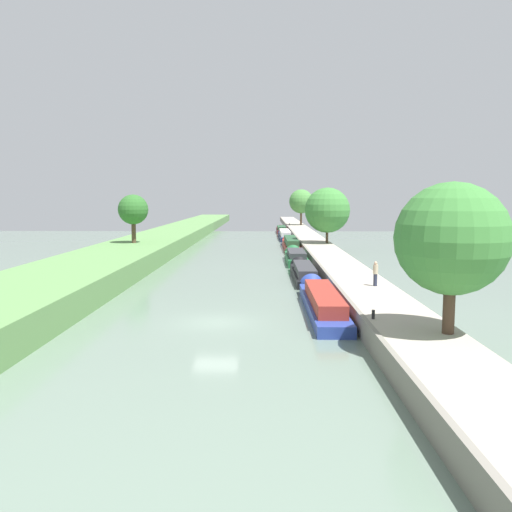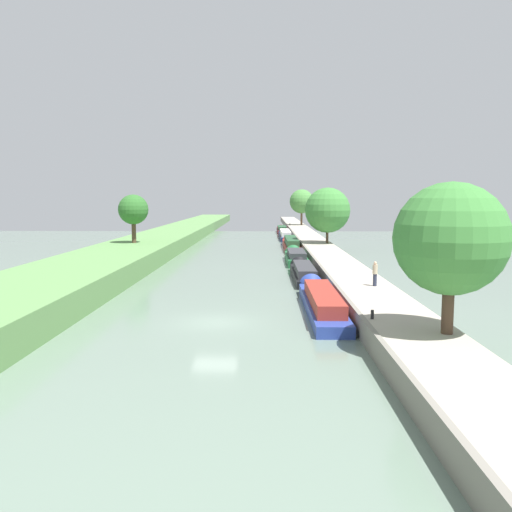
{
  "view_description": "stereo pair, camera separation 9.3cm",
  "coord_description": "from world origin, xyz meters",
  "views": [
    {
      "loc": [
        2.74,
        -29.09,
        7.05
      ],
      "look_at": [
        1.91,
        24.78,
        1.0
      ],
      "focal_mm": 36.8,
      "sensor_mm": 36.0,
      "label": 1
    },
    {
      "loc": [
        2.84,
        -29.09,
        7.05
      ],
      "look_at": [
        1.91,
        24.78,
        1.0
      ],
      "focal_mm": 36.8,
      "sensor_mm": 36.0,
      "label": 2
    }
  ],
  "objects": [
    {
      "name": "person_walking",
      "position": [
        10.22,
        5.8,
        1.99
      ],
      "size": [
        0.34,
        0.34,
        1.66
      ],
      "color": "#282D42",
      "rests_on": "right_towpath"
    },
    {
      "name": "tree_rightbank_midnear",
      "position": [
        10.9,
        38.8,
        5.38
      ],
      "size": [
        5.82,
        5.82,
        7.18
      ],
      "color": "#4C3828",
      "rests_on": "right_towpath"
    },
    {
      "name": "mooring_bollard_far",
      "position": [
        8.1,
        81.92,
        1.34
      ],
      "size": [
        0.16,
        0.16,
        0.45
      ],
      "color": "black",
      "rests_on": "right_towpath"
    },
    {
      "name": "left_grassy_bank",
      "position": [
        -11.95,
        0.0,
        0.91
      ],
      "size": [
        8.31,
        260.0,
        1.82
      ],
      "color": "#5B894C",
      "rests_on": "ground_plane"
    },
    {
      "name": "tree_leftbank_downstream",
      "position": [
        -12.23,
        30.76,
        5.62
      ],
      "size": [
        3.42,
        3.42,
        5.55
      ],
      "color": "#4C3828",
      "rests_on": "left_grassy_bank"
    },
    {
      "name": "narrowboat_red",
      "position": [
        6.42,
        42.97,
        0.66
      ],
      "size": [
        1.84,
        16.92,
        2.11
      ],
      "color": "maroon",
      "rests_on": "ground_plane"
    },
    {
      "name": "right_towpath",
      "position": [
        9.7,
        0.0,
        0.56
      ],
      "size": [
        3.8,
        260.0,
        1.12
      ],
      "color": "#A89E8E",
      "rests_on": "ground_plane"
    },
    {
      "name": "stone_quay",
      "position": [
        7.68,
        0.0,
        0.58
      ],
      "size": [
        0.25,
        260.0,
        1.17
      ],
      "color": "gray",
      "rests_on": "ground_plane"
    },
    {
      "name": "tree_rightbank_near",
      "position": [
        10.81,
        -6.54,
        5.27
      ],
      "size": [
        4.88,
        4.88,
        6.61
      ],
      "color": "#4C3828",
      "rests_on": "right_towpath"
    },
    {
      "name": "narrowboat_maroon",
      "position": [
        6.22,
        76.57,
        0.55
      ],
      "size": [
        1.86,
        11.98,
        1.87
      ],
      "color": "maroon",
      "rests_on": "ground_plane"
    },
    {
      "name": "tree_rightbank_midfar",
      "position": [
        10.66,
        83.54,
        6.15
      ],
      "size": [
        5.12,
        5.12,
        7.61
      ],
      "color": "brown",
      "rests_on": "right_towpath"
    },
    {
      "name": "ground_plane",
      "position": [
        0.0,
        0.0,
        0.0
      ],
      "size": [
        160.0,
        160.0,
        0.0
      ],
      "primitive_type": "plane",
      "color": "slate"
    },
    {
      "name": "narrowboat_black",
      "position": [
        6.21,
        16.69,
        0.52
      ],
      "size": [
        1.84,
        12.2,
        1.84
      ],
      "color": "black",
      "rests_on": "ground_plane"
    },
    {
      "name": "narrowboat_green",
      "position": [
        6.23,
        28.2,
        0.56
      ],
      "size": [
        2.13,
        10.65,
        2.02
      ],
      "color": "#1E6033",
      "rests_on": "ground_plane"
    },
    {
      "name": "narrowboat_blue",
      "position": [
        6.38,
        3.54,
        0.57
      ],
      "size": [
        1.96,
        14.19,
        2.02
      ],
      "color": "#283D93",
      "rests_on": "ground_plane"
    },
    {
      "name": "mooring_bollard_near",
      "position": [
        8.1,
        -3.85,
        1.34
      ],
      "size": [
        0.16,
        0.16,
        0.45
      ],
      "color": "black",
      "rests_on": "right_towpath"
    },
    {
      "name": "narrowboat_navy",
      "position": [
        6.3,
        61.4,
        0.6
      ],
      "size": [
        1.91,
        16.52,
        2.04
      ],
      "color": "#141E42",
      "rests_on": "ground_plane"
    }
  ]
}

